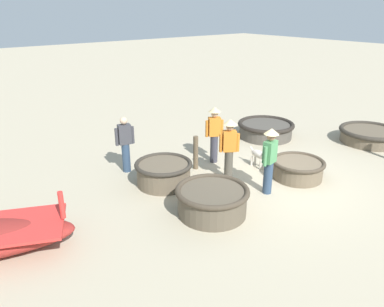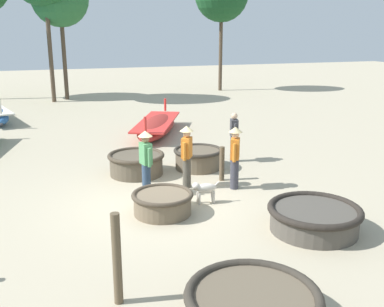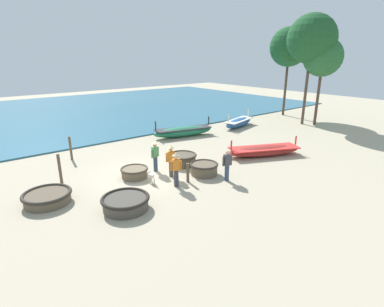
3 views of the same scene
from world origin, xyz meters
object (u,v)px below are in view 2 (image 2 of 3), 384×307
coracle_far_right (198,158)px  mooring_post_inland (222,164)px  fisherman_standing_right (235,154)px  fisherman_hauling (146,159)px  dog (204,189)px  coracle_upturned (253,305)px  coracle_front_left (163,202)px  mooring_post_shoreline (117,259)px  fisherman_standing_left (187,152)px  coracle_tilted (314,217)px  long_boat_red_hull (157,126)px  coracle_beside_post (136,163)px  fisherman_by_coracle (234,136)px

coracle_far_right → mooring_post_inland: bearing=-78.8°
fisherman_standing_right → fisherman_hauling: same height
dog → coracle_far_right: bearing=73.5°
coracle_upturned → fisherman_hauling: (-0.28, 5.52, 0.69)m
coracle_front_left → mooring_post_shoreline: 3.54m
coracle_upturned → fisherman_standing_left: 5.85m
fisherman_standing_right → fisherman_hauling: (-2.30, 0.29, 0.00)m
coracle_tilted → mooring_post_inland: (-0.59, 3.64, 0.19)m
dog → mooring_post_inland: bearing=54.1°
fisherman_hauling → mooring_post_shoreline: (-1.47, -4.45, -0.22)m
long_boat_red_hull → coracle_beside_post: bearing=-110.7°
coracle_upturned → fisherman_standing_left: bearing=81.4°
coracle_front_left → coracle_tilted: (2.76, -1.88, 0.02)m
coracle_far_right → fisherman_standing_right: 2.12m
coracle_beside_post → mooring_post_inland: size_ratio=1.69×
dog → coracle_beside_post: bearing=111.6°
coracle_far_right → mooring_post_inland: 1.30m
coracle_tilted → mooring_post_shoreline: bearing=-163.6°
mooring_post_inland → fisherman_standing_right: bearing=-85.8°
coracle_front_left → fisherman_standing_left: size_ratio=0.84×
fisherman_standing_right → fisherman_hauling: bearing=172.9°
coracle_tilted → mooring_post_shoreline: 4.51m
long_boat_red_hull → fisherman_hauling: size_ratio=2.87×
fisherman_standing_right → coracle_front_left: bearing=-155.5°
fisherman_standing_right → mooring_post_inland: fisherman_standing_right is taller
fisherman_standing_left → dog: size_ratio=2.44×
coracle_upturned → coracle_beside_post: 7.25m
fisherman_by_coracle → dog: 3.77m
coracle_tilted → mooring_post_inland: mooring_post_inland is taller
dog → mooring_post_inland: 1.81m
fisherman_by_coracle → coracle_upturned: bearing=-111.8°
coracle_front_left → coracle_tilted: coracle_tilted is taller
coracle_beside_post → fisherman_standing_right: fisherman_standing_right is taller
coracle_front_left → mooring_post_shoreline: (-1.54, -3.15, 0.47)m
fisherman_standing_left → mooring_post_shoreline: (-2.62, -4.68, -0.22)m
dog → mooring_post_inland: (1.06, 1.47, 0.11)m
coracle_upturned → dog: bearing=78.6°
coracle_beside_post → long_boat_red_hull: bearing=69.3°
coracle_front_left → dog: dog is taller
coracle_far_right → coracle_front_left: bearing=-122.5°
coracle_upturned → dog: (0.90, 4.50, 0.11)m
fisherman_standing_left → dog: bearing=-88.4°
long_boat_red_hull → coracle_far_right: bearing=-89.6°
coracle_beside_post → fisherman_by_coracle: size_ratio=1.04×
mooring_post_shoreline → fisherman_by_coracle: bearing=53.7°
coracle_beside_post → fisherman_standing_right: size_ratio=0.98×
coracle_upturned → fisherman_standing_left: fisherman_standing_left is taller
fisherman_by_coracle → fisherman_hauling: size_ratio=0.94×
coracle_beside_post → mooring_post_shoreline: bearing=-104.3°
fisherman_hauling → mooring_post_inland: 2.34m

